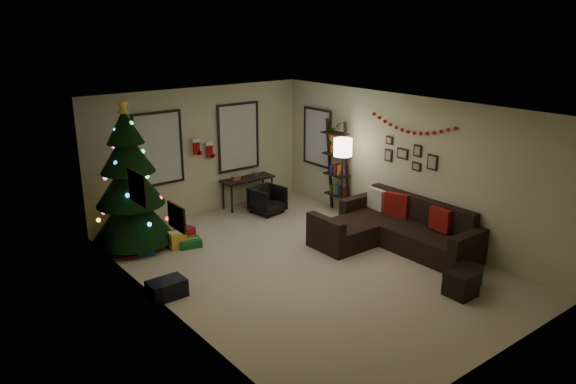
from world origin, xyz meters
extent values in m
plane|color=tan|center=(0.00, 0.00, 0.00)|extent=(7.00, 7.00, 0.00)
plane|color=white|center=(0.00, 0.00, 2.70)|extent=(7.00, 7.00, 0.00)
plane|color=beige|center=(0.00, 3.50, 1.35)|extent=(5.00, 0.00, 5.00)
plane|color=beige|center=(0.00, -3.50, 1.35)|extent=(5.00, 0.00, 5.00)
plane|color=beige|center=(-2.50, 0.00, 1.35)|extent=(0.00, 7.00, 7.00)
plane|color=beige|center=(2.50, 0.00, 1.35)|extent=(0.00, 7.00, 7.00)
cube|color=#728CB2|center=(-0.95, 3.47, 1.55)|extent=(0.94, 0.02, 1.35)
cube|color=beige|center=(-0.95, 3.47, 1.55)|extent=(0.94, 0.03, 1.35)
cube|color=#728CB2|center=(0.95, 3.47, 1.55)|extent=(0.94, 0.02, 1.35)
cube|color=beige|center=(0.95, 3.47, 1.55)|extent=(0.94, 0.03, 1.35)
cube|color=#728CB2|center=(2.47, 2.55, 1.50)|extent=(0.05, 0.27, 1.17)
cube|color=beige|center=(2.47, 2.55, 1.50)|extent=(0.05, 0.45, 1.17)
cylinder|color=black|center=(-1.94, 2.61, 0.16)|extent=(0.11, 0.11, 0.33)
cone|color=black|center=(-1.94, 2.61, 0.66)|extent=(1.49, 1.49, 1.04)
cone|color=black|center=(-1.94, 2.61, 1.26)|extent=(1.23, 1.23, 0.88)
cone|color=black|center=(-1.94, 2.61, 1.81)|extent=(0.96, 0.96, 0.77)
cone|color=black|center=(-1.94, 2.61, 2.24)|extent=(0.66, 0.66, 0.60)
cylinder|color=maroon|center=(-1.94, 2.61, 0.02)|extent=(1.20, 1.20, 0.04)
cube|color=gold|center=(-1.35, 2.05, 0.15)|extent=(0.28, 0.25, 0.30)
cube|color=navy|center=(-1.95, 2.10, 0.12)|extent=(0.30, 0.22, 0.25)
cube|color=silver|center=(-2.05, 2.55, 0.14)|extent=(0.26, 0.26, 0.28)
cube|color=#14591E|center=(-1.15, 1.95, 0.07)|extent=(0.40, 0.30, 0.15)
cube|color=maroon|center=(-1.05, 2.35, 0.11)|extent=(0.35, 0.28, 0.22)
cube|color=black|center=(2.03, -0.51, 0.21)|extent=(0.88, 2.35, 0.41)
cube|color=black|center=(2.37, -0.51, 0.64)|extent=(0.20, 2.35, 0.46)
cube|color=black|center=(2.03, -1.78, 0.32)|extent=(0.88, 0.20, 0.65)
cube|color=black|center=(2.03, 0.77, 0.32)|extent=(0.88, 0.20, 0.65)
cube|color=black|center=(1.17, 0.23, 0.21)|extent=(0.83, 0.88, 0.41)
cube|color=black|center=(0.67, 0.23, 0.32)|extent=(0.18, 0.88, 0.65)
cube|color=maroon|center=(2.21, -1.06, 0.64)|extent=(0.12, 0.42, 0.41)
cube|color=maroon|center=(2.21, -0.06, 0.64)|extent=(0.24, 0.49, 0.47)
cube|color=beige|center=(2.21, 0.47, 0.63)|extent=(0.15, 0.43, 0.42)
cube|color=black|center=(1.17, -2.28, 0.19)|extent=(0.41, 0.41, 0.38)
cube|color=black|center=(1.50, -2.15, 0.18)|extent=(0.44, 0.44, 0.35)
cube|color=black|center=(1.01, 3.22, 0.64)|extent=(1.22, 0.44, 0.04)
cylinder|color=black|center=(0.47, 3.05, 0.31)|extent=(0.04, 0.04, 0.61)
cylinder|color=black|center=(0.47, 3.39, 0.31)|extent=(0.04, 0.04, 0.61)
cylinder|color=black|center=(1.55, 3.05, 0.31)|extent=(0.04, 0.04, 0.61)
cylinder|color=black|center=(1.55, 3.39, 0.31)|extent=(0.04, 0.04, 0.61)
imported|color=black|center=(1.08, 2.57, 0.30)|extent=(0.66, 0.63, 0.60)
cube|color=black|center=(2.32, 1.43, 1.02)|extent=(0.05, 0.05, 2.04)
cube|color=black|center=(2.32, 1.97, 1.02)|extent=(0.05, 0.05, 2.04)
cube|color=black|center=(2.29, 1.70, 0.40)|extent=(0.30, 0.57, 0.03)
cube|color=black|center=(2.29, 1.70, 0.85)|extent=(0.30, 0.57, 0.03)
cube|color=black|center=(2.29, 1.70, 1.30)|extent=(0.30, 0.57, 0.03)
cube|color=black|center=(2.29, 1.70, 1.75)|extent=(0.30, 0.57, 0.03)
imported|color=#4C4C4C|center=(2.30, 1.87, 1.81)|extent=(0.55, 0.52, 0.49)
cylinder|color=black|center=(1.95, 1.19, 0.02)|extent=(0.31, 0.31, 0.03)
cylinder|color=black|center=(1.95, 1.19, 0.77)|extent=(0.03, 0.03, 1.47)
cylinder|color=white|center=(1.95, 1.19, 1.58)|extent=(0.37, 0.37, 0.35)
cube|color=black|center=(-2.48, 0.94, 1.63)|extent=(0.04, 0.60, 0.50)
cube|color=tan|center=(-2.48, 0.94, 1.63)|extent=(0.01, 0.54, 0.45)
cube|color=black|center=(-2.48, -0.31, 1.52)|extent=(0.04, 0.45, 0.35)
cube|color=beige|center=(-2.48, -0.31, 1.52)|extent=(0.01, 0.41, 0.31)
cube|color=black|center=(2.48, -0.60, 1.55)|extent=(0.03, 0.22, 0.28)
cube|color=black|center=(2.48, -0.25, 1.70)|extent=(0.03, 0.18, 0.22)
cube|color=black|center=(2.48, -0.25, 1.40)|extent=(0.03, 0.20, 0.16)
cube|color=black|center=(2.48, 0.10, 1.58)|extent=(0.03, 0.26, 0.20)
cube|color=black|center=(2.48, 0.45, 1.48)|extent=(0.03, 0.18, 0.24)
cube|color=black|center=(2.48, 0.45, 1.78)|extent=(0.03, 0.16, 0.16)
cube|color=#990F0C|center=(-0.15, 3.36, 1.48)|extent=(0.14, 0.04, 0.30)
cube|color=white|center=(-0.15, 3.36, 1.63)|extent=(0.16, 0.05, 0.08)
cube|color=#990F0C|center=(-0.08, 3.36, 1.35)|extent=(0.10, 0.04, 0.08)
cube|color=#990F0C|center=(0.18, 3.41, 1.36)|extent=(0.14, 0.04, 0.30)
cube|color=white|center=(0.18, 3.41, 1.51)|extent=(0.16, 0.05, 0.08)
cube|color=#990F0C|center=(0.25, 3.41, 1.23)|extent=(0.10, 0.04, 0.08)
cube|color=black|center=(-2.36, 0.43, 0.14)|extent=(0.55, 0.37, 0.28)
camera|label=1|loc=(-5.54, -6.60, 4.01)|focal=34.41mm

